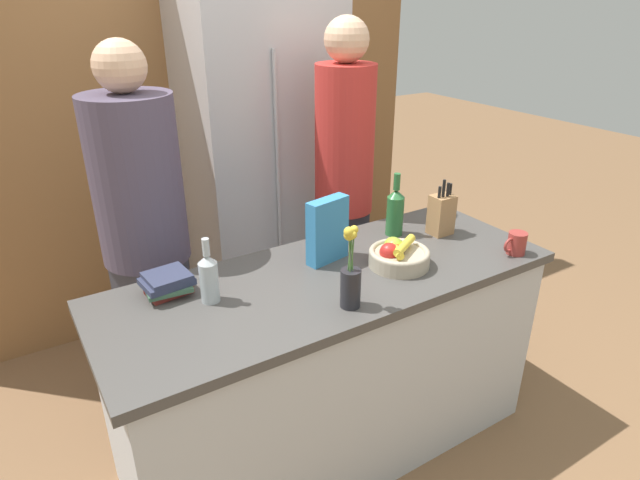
# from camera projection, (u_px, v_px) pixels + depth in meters

# --- Properties ---
(ground_plane) EXTENTS (14.00, 14.00, 0.00)m
(ground_plane) POSITION_uv_depth(u_px,v_px,m) (330.00, 441.00, 2.51)
(ground_plane) COLOR brown
(kitchen_island) EXTENTS (1.86, 0.70, 0.89)m
(kitchen_island) POSITION_uv_depth(u_px,v_px,m) (331.00, 365.00, 2.33)
(kitchen_island) COLOR silver
(kitchen_island) RESTS_ON ground_plane
(back_wall_wood) EXTENTS (3.06, 0.12, 2.60)m
(back_wall_wood) POSITION_uv_depth(u_px,v_px,m) (188.00, 107.00, 3.16)
(back_wall_wood) COLOR olive
(back_wall_wood) RESTS_ON ground_plane
(refrigerator) EXTENTS (0.82, 0.63, 2.03)m
(refrigerator) POSITION_uv_depth(u_px,v_px,m) (262.00, 162.00, 3.14)
(refrigerator) COLOR #B7B7BC
(refrigerator) RESTS_ON ground_plane
(fruit_bowl) EXTENTS (0.25, 0.25, 0.11)m
(fruit_bowl) POSITION_uv_depth(u_px,v_px,m) (397.00, 254.00, 2.20)
(fruit_bowl) COLOR tan
(fruit_bowl) RESTS_ON kitchen_island
(knife_block) EXTENTS (0.10, 0.09, 0.27)m
(knife_block) POSITION_uv_depth(u_px,v_px,m) (441.00, 214.00, 2.47)
(knife_block) COLOR #A87A4C
(knife_block) RESTS_ON kitchen_island
(flower_vase) EXTENTS (0.07, 0.07, 0.31)m
(flower_vase) POSITION_uv_depth(u_px,v_px,m) (351.00, 279.00, 1.88)
(flower_vase) COLOR #232328
(flower_vase) RESTS_ON kitchen_island
(cereal_box) EXTENTS (0.20, 0.10, 0.27)m
(cereal_box) POSITION_uv_depth(u_px,v_px,m) (327.00, 230.00, 2.20)
(cereal_box) COLOR teal
(cereal_box) RESTS_ON kitchen_island
(coffee_mug) EXTENTS (0.12, 0.08, 0.10)m
(coffee_mug) POSITION_uv_depth(u_px,v_px,m) (516.00, 243.00, 2.29)
(coffee_mug) COLOR #99332D
(coffee_mug) RESTS_ON kitchen_island
(book_stack) EXTENTS (0.19, 0.16, 0.08)m
(book_stack) POSITION_uv_depth(u_px,v_px,m) (167.00, 284.00, 1.99)
(book_stack) COLOR maroon
(book_stack) RESTS_ON kitchen_island
(bottle_oil) EXTENTS (0.08, 0.08, 0.30)m
(bottle_oil) POSITION_uv_depth(u_px,v_px,m) (395.00, 211.00, 2.45)
(bottle_oil) COLOR #286633
(bottle_oil) RESTS_ON kitchen_island
(bottle_vinegar) EXTENTS (0.07, 0.07, 0.25)m
(bottle_vinegar) POSITION_uv_depth(u_px,v_px,m) (209.00, 277.00, 1.92)
(bottle_vinegar) COLOR #B2BCC1
(bottle_vinegar) RESTS_ON kitchen_island
(person_at_sink) EXTENTS (0.37, 0.37, 1.77)m
(person_at_sink) POSITION_uv_depth(u_px,v_px,m) (144.00, 228.00, 2.32)
(person_at_sink) COLOR #383842
(person_at_sink) RESTS_ON ground_plane
(person_in_blue) EXTENTS (0.30, 0.30, 1.83)m
(person_in_blue) POSITION_uv_depth(u_px,v_px,m) (344.00, 178.00, 2.75)
(person_in_blue) COLOR #383842
(person_in_blue) RESTS_ON ground_plane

